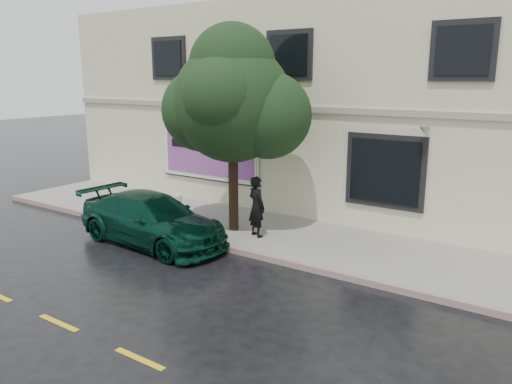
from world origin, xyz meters
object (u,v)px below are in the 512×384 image
Objects in this scene: car at (152,219)px; pedestrian at (257,207)px; street_tree at (233,103)px; fire_hydrant at (179,205)px.

pedestrian is (2.30, 1.80, 0.32)m from car.
car is 0.89× the size of street_tree.
fire_hydrant is (-3.21, 0.26, -0.49)m from pedestrian.
pedestrian reaches higher than fire_hydrant.
street_tree is 4.04m from fire_hydrant.
car reaches higher than fire_hydrant.
pedestrian is 0.32× the size of street_tree.
car is 3.94m from street_tree.
street_tree is at bearing 13.17° from pedestrian.
car is 2.94m from pedestrian.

